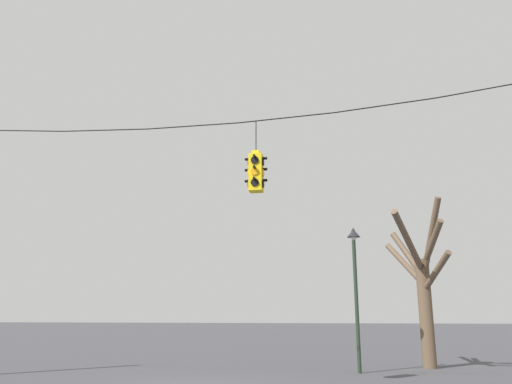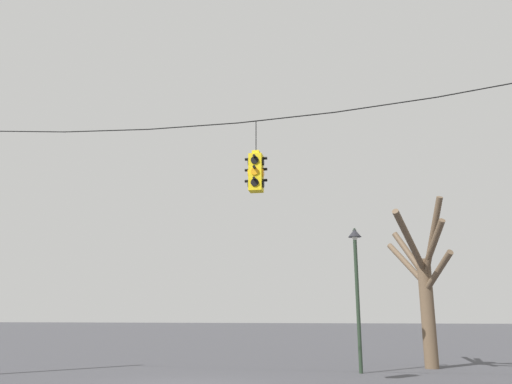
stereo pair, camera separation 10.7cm
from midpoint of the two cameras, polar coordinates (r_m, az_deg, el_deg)
span_wire at (r=13.69m, az=-7.48°, el=8.29°), size 17.63×0.03×0.64m
traffic_light_near_right_pole at (r=12.76m, az=-0.24°, el=2.27°), size 0.58×0.58×1.90m
street_lamp at (r=16.48m, az=11.07°, el=-8.65°), size 0.42×0.74×4.49m
bare_tree at (r=18.54m, az=18.34°, el=-10.02°), size 1.96×4.64×5.63m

